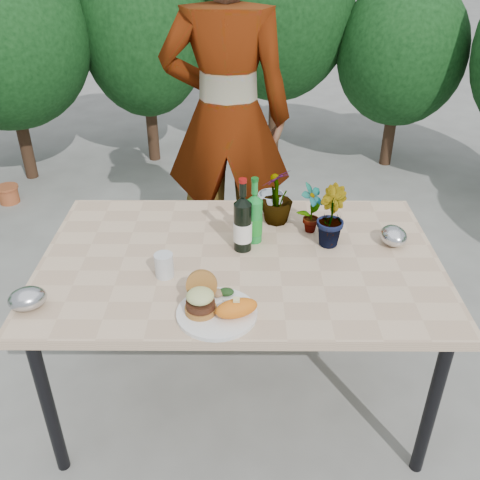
{
  "coord_description": "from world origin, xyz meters",
  "views": [
    {
      "loc": [
        0.01,
        -1.8,
        1.93
      ],
      "look_at": [
        0.0,
        -0.08,
        0.88
      ],
      "focal_mm": 40.0,
      "sensor_mm": 36.0,
      "label": 1
    }
  ],
  "objects_px": {
    "person": "(227,118)",
    "patio_table": "(240,269)",
    "dinner_plate": "(217,313)",
    "wine_bottle": "(243,224)"
  },
  "relations": [
    {
      "from": "patio_table",
      "to": "person",
      "type": "bearing_deg",
      "value": 94.24
    },
    {
      "from": "patio_table",
      "to": "wine_bottle",
      "type": "relative_size",
      "value": 5.06
    },
    {
      "from": "patio_table",
      "to": "dinner_plate",
      "type": "height_order",
      "value": "dinner_plate"
    },
    {
      "from": "patio_table",
      "to": "wine_bottle",
      "type": "bearing_deg",
      "value": 81.01
    },
    {
      "from": "dinner_plate",
      "to": "person",
      "type": "xyz_separation_m",
      "value": [
        0.0,
        1.4,
        0.22
      ]
    },
    {
      "from": "wine_bottle",
      "to": "dinner_plate",
      "type": "bearing_deg",
      "value": -111.14
    },
    {
      "from": "dinner_plate",
      "to": "person",
      "type": "distance_m",
      "value": 1.42
    },
    {
      "from": "person",
      "to": "patio_table",
      "type": "bearing_deg",
      "value": 96.85
    },
    {
      "from": "person",
      "to": "dinner_plate",
      "type": "bearing_deg",
      "value": 92.53
    },
    {
      "from": "patio_table",
      "to": "dinner_plate",
      "type": "relative_size",
      "value": 5.71
    }
  ]
}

